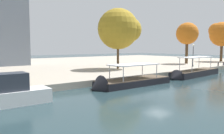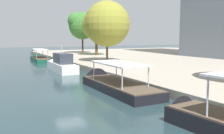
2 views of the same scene
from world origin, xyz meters
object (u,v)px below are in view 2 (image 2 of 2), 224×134
at_px(motor_yacht_1, 61,65).
at_px(tour_boat_2, 113,86).
at_px(tree_0, 81,25).
at_px(tree_2, 95,25).
at_px(tree_4, 107,23).
at_px(tour_boat_0, 39,60).

xyz_separation_m(motor_yacht_1, tour_boat_2, (15.68, 0.61, -0.45)).
bearing_deg(motor_yacht_1, tree_0, -25.10).
relative_size(tree_2, tree_4, 0.99).
height_order(tour_boat_0, tree_4, tree_4).
height_order(motor_yacht_1, tree_2, tree_2).
xyz_separation_m(tour_boat_0, motor_yacht_1, (17.25, -0.31, 0.53)).
bearing_deg(tree_0, tree_4, -10.66).
xyz_separation_m(tour_boat_0, tree_4, (15.19, 8.46, 7.15)).
height_order(tour_boat_2, tree_4, tree_4).
xyz_separation_m(motor_yacht_1, tree_4, (-2.06, 8.77, 6.62)).
height_order(tour_boat_0, tree_0, tree_0).
height_order(tour_boat_0, tour_boat_2, tour_boat_2).
relative_size(motor_yacht_1, tree_0, 0.96).
xyz_separation_m(motor_yacht_1, tree_0, (-26.78, 13.42, 7.39)).
height_order(tree_0, tree_4, tree_0).
xyz_separation_m(tour_boat_0, tree_2, (-0.59, 13.34, 7.58)).
relative_size(tour_boat_0, tree_0, 1.08).
bearing_deg(tour_boat_2, tour_boat_0, 0.82).
bearing_deg(tour_boat_0, tour_boat_2, -176.75).
relative_size(motor_yacht_1, tree_2, 1.00).
relative_size(tour_boat_2, tree_4, 1.12).
relative_size(motor_yacht_1, tour_boat_2, 0.89).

